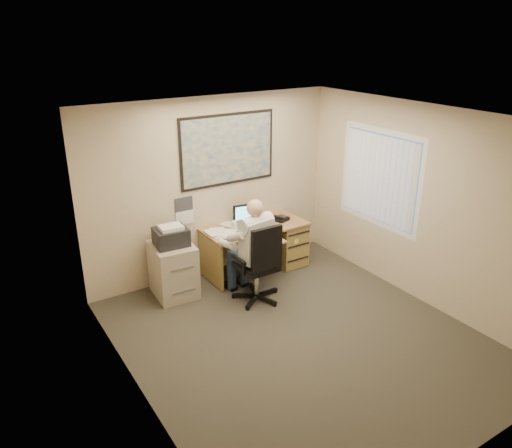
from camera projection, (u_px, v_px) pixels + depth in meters
room_shell at (304, 238)px, 5.67m from camera, size 4.00×4.50×2.70m
desk at (272, 239)px, 7.92m from camera, size 1.60×0.97×1.07m
world_map at (228, 150)px, 7.35m from camera, size 1.56×0.03×1.06m
wall_calendar at (184, 211)px, 7.29m from camera, size 0.28×0.01×0.42m
window_blinds at (379, 178)px, 7.21m from camera, size 0.06×1.40×1.30m
filing_cabinet at (173, 265)px, 7.03m from camera, size 0.59×0.70×1.06m
office_chair at (259, 279)px, 6.91m from camera, size 0.70×0.70×1.17m
person at (255, 251)px, 6.83m from camera, size 0.73×0.95×1.47m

